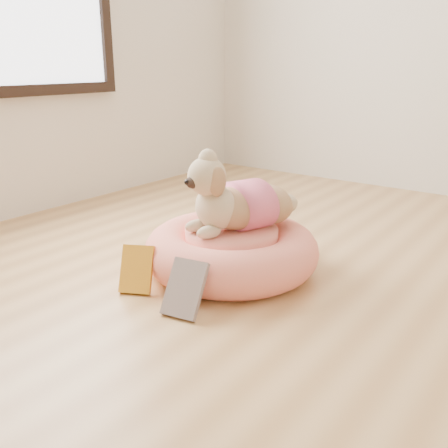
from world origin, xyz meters
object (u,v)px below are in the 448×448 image
Objects in this scene: dog at (236,188)px; book_yellow at (137,269)px; book_white at (185,289)px; pet_bed at (231,250)px.

dog is 2.56× the size of book_yellow.
book_white reaches higher than book_yellow.
pet_bed reaches higher than book_yellow.
pet_bed is at bearing 36.77° from book_yellow.
book_white is at bearing -58.71° from dog.
pet_bed is 0.39m from book_white.
book_white is at bearing -77.44° from pet_bed.
book_yellow is (-0.18, -0.37, -0.26)m from dog.
book_white is (0.26, -0.02, 0.00)m from book_yellow.
dog is at bearing 35.89° from book_yellow.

